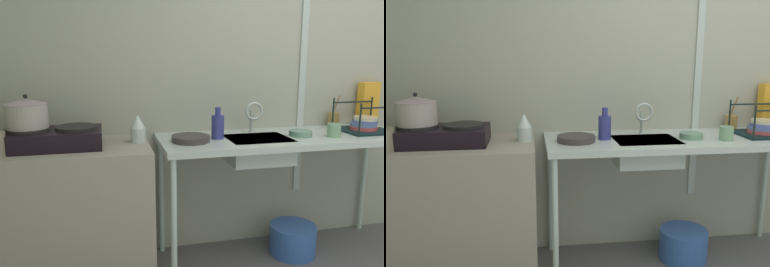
{
  "view_description": "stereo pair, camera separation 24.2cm",
  "coord_description": "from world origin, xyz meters",
  "views": [
    {
      "loc": [
        -1.59,
        -0.97,
        1.41
      ],
      "look_at": [
        -1.05,
        1.34,
        0.91
      ],
      "focal_mm": 36.07,
      "sensor_mm": 36.0,
      "label": 1
    },
    {
      "loc": [
        -1.35,
        -1.01,
        1.41
      ],
      "look_at": [
        -1.05,
        1.34,
        0.91
      ],
      "focal_mm": 36.07,
      "sensor_mm": 36.0,
      "label": 2
    }
  ],
  "objects": [
    {
      "name": "bottle_by_sink",
      "position": [
        -0.87,
        1.35,
        0.95
      ],
      "size": [
        0.08,
        0.08,
        0.2
      ],
      "color": "navy",
      "rests_on": "counter_sink"
    },
    {
      "name": "counter_sink",
      "position": [
        -0.4,
        1.34,
        0.8
      ],
      "size": [
        1.71,
        0.57,
        0.87
      ],
      "color": "#B0BFB9",
      "rests_on": "ground"
    },
    {
      "name": "wall_back",
      "position": [
        0.0,
        1.67,
        1.24
      ],
      "size": [
        5.57,
        0.1,
        2.47
      ],
      "primitive_type": "cube",
      "color": "#9FA28F",
      "rests_on": "ground"
    },
    {
      "name": "dish_rack",
      "position": [
        0.2,
        1.35,
        0.91
      ],
      "size": [
        0.34,
        0.33,
        0.22
      ],
      "color": "black",
      "rests_on": "counter_sink"
    },
    {
      "name": "wall_metal_strip",
      "position": [
        -0.15,
        1.61,
        1.36
      ],
      "size": [
        0.05,
        0.01,
        1.98
      ],
      "primitive_type": "cube",
      "color": "#B0BFB9"
    },
    {
      "name": "counter_concrete",
      "position": [
        -1.83,
        1.34,
        0.43
      ],
      "size": [
        1.01,
        0.57,
        0.87
      ],
      "primitive_type": "cube",
      "color": "gray",
      "rests_on": "ground"
    },
    {
      "name": "percolator",
      "position": [
        -1.38,
        1.37,
        0.95
      ],
      "size": [
        0.1,
        0.1,
        0.17
      ],
      "color": "silver",
      "rests_on": "counter_concrete"
    },
    {
      "name": "stove",
      "position": [
        -1.87,
        1.34,
        0.92
      ],
      "size": [
        0.55,
        0.33,
        0.12
      ],
      "color": "black",
      "rests_on": "counter_concrete"
    },
    {
      "name": "small_bowl_on_drainboard",
      "position": [
        -0.32,
        1.3,
        0.88
      ],
      "size": [
        0.15,
        0.15,
        0.04
      ],
      "primitive_type": "cylinder",
      "color": "slate",
      "rests_on": "counter_sink"
    },
    {
      "name": "pot_on_left_burner",
      "position": [
        -2.01,
        1.34,
        1.07
      ],
      "size": [
        0.23,
        0.23,
        0.19
      ],
      "color": "#9D978C",
      "rests_on": "stove"
    },
    {
      "name": "cereal_box",
      "position": [
        0.38,
        1.56,
        1.03
      ],
      "size": [
        0.16,
        0.09,
        0.32
      ],
      "primitive_type": "cube",
      "rotation": [
        0.0,
        0.0,
        0.12
      ],
      "color": "gold",
      "rests_on": "counter_sink"
    },
    {
      "name": "cup_by_rack",
      "position": [
        -0.12,
        1.23,
        0.91
      ],
      "size": [
        0.09,
        0.09,
        0.09
      ],
      "primitive_type": "cylinder",
      "color": "gray",
      "rests_on": "counter_sink"
    },
    {
      "name": "bucket_on_floor",
      "position": [
        -0.31,
        1.33,
        0.11
      ],
      "size": [
        0.32,
        0.32,
        0.21
      ],
      "primitive_type": "cylinder",
      "color": "#345DAC",
      "rests_on": "ground"
    },
    {
      "name": "faucet",
      "position": [
        -0.59,
        1.45,
        1.01
      ],
      "size": [
        0.13,
        0.07,
        0.22
      ],
      "color": "#B0BFB9",
      "rests_on": "counter_sink"
    },
    {
      "name": "sink_basin",
      "position": [
        -0.61,
        1.31,
        0.79
      ],
      "size": [
        0.41,
        0.32,
        0.16
      ],
      "primitive_type": "cube",
      "color": "#B0BFB9",
      "rests_on": "counter_sink"
    },
    {
      "name": "frying_pan",
      "position": [
        -1.06,
        1.31,
        0.89
      ],
      "size": [
        0.24,
        0.24,
        0.04
      ],
      "primitive_type": "cylinder",
      "color": "#373233",
      "rests_on": "counter_sink"
    },
    {
      "name": "utensil_jar",
      "position": [
        0.09,
        1.56,
        0.92
      ],
      "size": [
        0.08,
        0.08,
        0.24
      ],
      "color": "#A17B3E",
      "rests_on": "counter_sink"
    }
  ]
}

